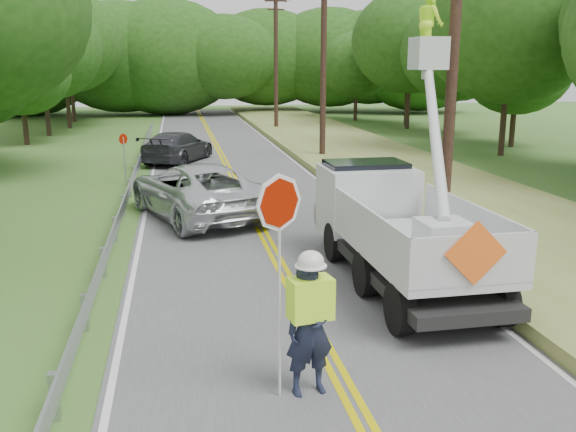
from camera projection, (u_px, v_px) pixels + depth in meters
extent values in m
plane|color=#435D27|center=(368.00, 431.00, 8.24)|extent=(140.00, 140.00, 0.00)
cube|color=#4D4D50|center=(248.00, 204.00, 21.64)|extent=(7.20, 96.00, 0.02)
cube|color=#D1C001|center=(245.00, 204.00, 21.62)|extent=(0.12, 96.00, 0.00)
cube|color=#D1C001|center=(250.00, 204.00, 21.65)|extent=(0.12, 96.00, 0.00)
cube|color=silver|center=(146.00, 208.00, 21.04)|extent=(0.12, 96.00, 0.00)
cube|color=silver|center=(344.00, 200.00, 22.22)|extent=(0.12, 96.00, 0.00)
cube|color=#A0A2A9|center=(55.00, 397.00, 8.42)|extent=(0.12, 0.14, 0.70)
cube|color=#A0A2A9|center=(85.00, 312.00, 11.29)|extent=(0.12, 0.14, 0.70)
cube|color=#A0A2A9|center=(103.00, 262.00, 14.16)|extent=(0.12, 0.14, 0.70)
cube|color=#A0A2A9|center=(115.00, 229.00, 17.03)|extent=(0.12, 0.14, 0.70)
cube|color=#A0A2A9|center=(123.00, 206.00, 19.90)|extent=(0.12, 0.14, 0.70)
cube|color=#A0A2A9|center=(130.00, 188.00, 22.77)|extent=(0.12, 0.14, 0.70)
cube|color=#A0A2A9|center=(135.00, 174.00, 25.64)|extent=(0.12, 0.14, 0.70)
cube|color=#A0A2A9|center=(139.00, 163.00, 28.51)|extent=(0.12, 0.14, 0.70)
cube|color=#A0A2A9|center=(142.00, 154.00, 31.38)|extent=(0.12, 0.14, 0.70)
cube|color=#A0A2A9|center=(145.00, 147.00, 34.25)|extent=(0.12, 0.14, 0.70)
cube|color=#A0A2A9|center=(147.00, 141.00, 37.12)|extent=(0.12, 0.14, 0.70)
cube|color=#A0A2A9|center=(149.00, 135.00, 39.99)|extent=(0.12, 0.14, 0.70)
cube|color=#A0A2A9|center=(150.00, 131.00, 42.86)|extent=(0.12, 0.14, 0.70)
cube|color=#A0A2A9|center=(130.00, 186.00, 21.77)|extent=(0.05, 48.00, 0.34)
cylinder|color=black|center=(453.00, 54.00, 16.53)|extent=(0.30, 0.30, 10.00)
cylinder|color=black|center=(323.00, 59.00, 30.89)|extent=(0.30, 0.30, 10.00)
cylinder|color=black|center=(276.00, 61.00, 45.24)|extent=(0.30, 0.30, 10.00)
cube|color=black|center=(276.00, 1.00, 44.25)|extent=(1.60, 0.12, 0.12)
cube|color=black|center=(276.00, 9.00, 44.39)|extent=(1.20, 0.10, 0.10)
cube|color=olive|center=(440.00, 193.00, 22.82)|extent=(7.00, 96.00, 0.30)
cylinder|color=#332319|center=(25.00, 124.00, 37.78)|extent=(0.32, 0.32, 2.54)
ellipsoid|color=#1A4510|center=(20.00, 71.00, 37.05)|extent=(5.94, 5.94, 5.22)
cylinder|color=#332319|center=(47.00, 111.00, 42.57)|extent=(0.32, 0.32, 3.38)
ellipsoid|color=#1A4510|center=(42.00, 48.00, 41.60)|extent=(7.90, 7.90, 6.95)
cylinder|color=#332319|center=(68.00, 103.00, 47.70)|extent=(0.32, 0.32, 3.78)
ellipsoid|color=#1A4510|center=(63.00, 41.00, 46.61)|extent=(8.82, 8.82, 7.76)
cylinder|color=#332319|center=(73.00, 99.00, 53.06)|extent=(0.32, 0.32, 3.85)
ellipsoid|color=#1A4510|center=(68.00, 42.00, 51.95)|extent=(8.98, 8.98, 7.90)
cylinder|color=#332319|center=(503.00, 119.00, 33.01)|extent=(0.32, 0.32, 3.89)
ellipsoid|color=#1A4510|center=(511.00, 25.00, 31.89)|extent=(9.09, 9.09, 8.00)
cylinder|color=#332319|center=(513.00, 124.00, 36.77)|extent=(0.32, 0.32, 2.71)
ellipsoid|color=#1A4510|center=(518.00, 66.00, 35.99)|extent=(6.33, 6.33, 5.57)
cylinder|color=#332319|center=(453.00, 111.00, 43.01)|extent=(0.32, 0.32, 3.31)
ellipsoid|color=#1A4510|center=(457.00, 51.00, 42.06)|extent=(7.72, 7.72, 6.79)
cylinder|color=#332319|center=(408.00, 104.00, 47.26)|extent=(0.32, 0.32, 3.77)
ellipsoid|color=#1A4510|center=(411.00, 41.00, 46.17)|extent=(8.80, 8.80, 7.74)
cylinder|color=#332319|center=(406.00, 103.00, 49.76)|extent=(0.32, 0.32, 3.63)
ellipsoid|color=#1A4510|center=(409.00, 45.00, 48.72)|extent=(8.47, 8.47, 7.46)
cylinder|color=#332319|center=(356.00, 105.00, 54.62)|extent=(0.32, 0.32, 2.75)
ellipsoid|color=#1A4510|center=(357.00, 65.00, 53.83)|extent=(6.43, 6.43, 5.65)
ellipsoid|color=#1A4510|center=(17.00, 57.00, 59.48)|extent=(15.34, 11.50, 11.50)
ellipsoid|color=#1A4510|center=(70.00, 57.00, 59.69)|extent=(10.14, 7.61, 7.61)
ellipsoid|color=#1A4510|center=(121.00, 57.00, 59.68)|extent=(13.99, 10.49, 10.49)
ellipsoid|color=#1A4510|center=(167.00, 57.00, 60.16)|extent=(14.74, 11.05, 11.05)
ellipsoid|color=#1A4510|center=(224.00, 57.00, 59.42)|extent=(10.64, 7.98, 7.98)
ellipsoid|color=#1A4510|center=(267.00, 58.00, 63.46)|extent=(12.92, 9.69, 9.69)
ellipsoid|color=#1A4510|center=(330.00, 58.00, 63.78)|extent=(13.30, 9.98, 9.98)
ellipsoid|color=#1A4510|center=(370.00, 58.00, 63.59)|extent=(12.54, 9.40, 9.40)
ellipsoid|color=#1A4510|center=(421.00, 57.00, 62.47)|extent=(14.18, 10.64, 10.64)
imported|color=#191E33|center=(310.00, 328.00, 8.96)|extent=(0.81, 0.61, 2.01)
cube|color=#C3FF27|center=(310.00, 299.00, 8.85)|extent=(0.67, 0.48, 0.61)
ellipsoid|color=white|center=(311.00, 261.00, 8.72)|extent=(0.38, 0.38, 0.30)
cylinder|color=#B7B7B7|center=(279.00, 305.00, 8.75)|extent=(0.04, 0.04, 2.81)
cylinder|color=#8F1000|center=(279.00, 203.00, 8.41)|extent=(0.69, 0.46, 0.80)
cylinder|color=black|center=(400.00, 309.00, 11.07)|extent=(0.31, 0.95, 0.94)
cylinder|color=black|center=(501.00, 301.00, 11.44)|extent=(0.31, 0.95, 0.94)
cylinder|color=black|center=(365.00, 274.00, 12.95)|extent=(0.31, 0.95, 0.94)
cylinder|color=black|center=(453.00, 268.00, 13.32)|extent=(0.31, 0.95, 0.94)
cylinder|color=black|center=(334.00, 242.00, 15.29)|extent=(0.31, 0.95, 0.94)
cylinder|color=black|center=(410.00, 238.00, 15.66)|extent=(0.31, 0.95, 0.94)
cube|color=black|center=(405.00, 263.00, 13.40)|extent=(2.18, 6.33, 0.25)
cube|color=#B9BBBD|center=(419.00, 251.00, 12.63)|extent=(2.35, 4.57, 0.22)
cube|color=#B9BBBD|center=(367.00, 230.00, 12.30)|extent=(0.15, 4.52, 0.89)
cube|color=#B9BBBD|center=(471.00, 225.00, 12.72)|extent=(0.15, 4.52, 0.89)
cube|color=#B9BBBD|center=(473.00, 261.00, 10.37)|extent=(2.26, 0.10, 0.89)
cube|color=#B9BBBD|center=(367.00, 202.00, 15.74)|extent=(2.25, 1.91, 1.77)
cube|color=black|center=(365.00, 176.00, 15.78)|extent=(1.99, 1.32, 0.74)
cube|color=#B9BBBD|center=(443.00, 242.00, 11.48)|extent=(0.90, 0.90, 0.79)
cube|color=#B9BBBD|center=(428.00, 53.00, 16.41)|extent=(0.84, 0.84, 0.84)
imported|color=#C3FF27|center=(430.00, 22.00, 16.22)|extent=(0.62, 0.80, 1.65)
cube|color=orange|center=(476.00, 253.00, 10.27)|extent=(1.11, 0.06, 1.11)
imported|color=silver|center=(197.00, 190.00, 19.67)|extent=(4.73, 6.79, 1.72)
imported|color=#35363D|center=(177.00, 147.00, 30.98)|extent=(4.09, 5.61, 1.51)
cylinder|color=#A0A2A9|center=(125.00, 161.00, 25.01)|extent=(0.06, 0.06, 1.95)
cylinder|color=#8F1000|center=(123.00, 139.00, 24.80)|extent=(0.32, 0.34, 0.44)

